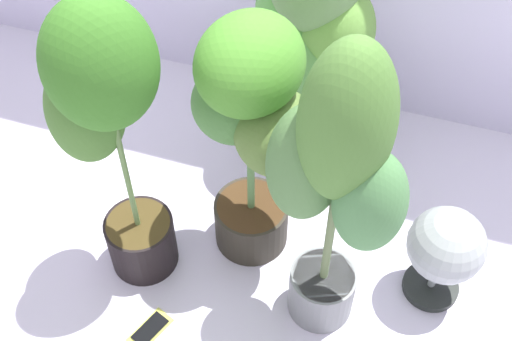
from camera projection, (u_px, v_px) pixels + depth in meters
name	position (u px, v px, depth m)	size (l,w,h in m)	color
ground_plane	(245.00, 253.00, 2.22)	(8.00, 8.00, 0.00)	silver
potted_plant_back_center	(313.00, 25.00, 2.11)	(0.50, 0.40, 0.96)	black
potted_plant_front_left	(106.00, 120.00, 1.72)	(0.39, 0.37, 1.04)	black
potted_plant_front_right	(336.00, 178.00, 1.61)	(0.44, 0.32, 1.06)	gray
potted_plant_center	(254.00, 123.00, 1.83)	(0.44, 0.40, 0.91)	#2F2A20
cell_phone	(150.00, 330.00, 2.03)	(0.12, 0.16, 0.01)	#D0D250
floor_fan	(446.00, 248.00, 1.95)	(0.33, 0.33, 0.37)	black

